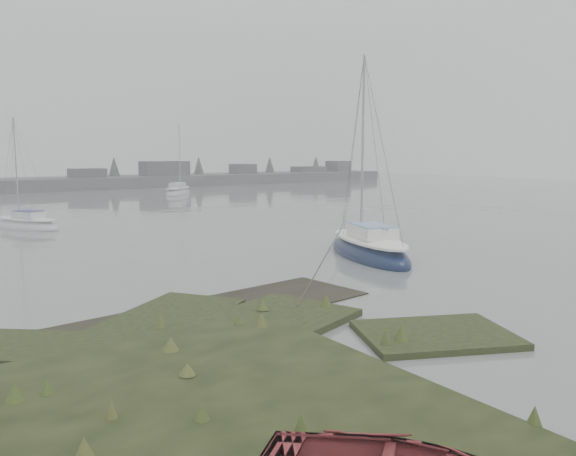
{
  "coord_description": "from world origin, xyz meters",
  "views": [
    {
      "loc": [
        -9.78,
        -8.91,
        4.34
      ],
      "look_at": [
        1.24,
        6.56,
        1.8
      ],
      "focal_mm": 35.0,
      "sensor_mm": 36.0,
      "label": 1
    }
  ],
  "objects": [
    {
      "name": "sailboat_far_b",
      "position": [
        15.23,
        46.31,
        0.25
      ],
      "size": [
        5.33,
        5.55,
        8.18
      ],
      "rotation": [
        0.0,
        0.0,
        -0.74
      ],
      "color": "silver",
      "rests_on": "ground"
    },
    {
      "name": "ground",
      "position": [
        0.0,
        30.0,
        0.0
      ],
      "size": [
        160.0,
        160.0,
        0.0
      ],
      "primitive_type": "plane",
      "color": "slate",
      "rests_on": "ground"
    },
    {
      "name": "sailboat_main",
      "position": [
        6.47,
        8.04,
        0.28
      ],
      "size": [
        4.13,
        6.77,
        9.08
      ],
      "rotation": [
        0.0,
        0.0,
        -0.34
      ],
      "color": "#0C1736",
      "rests_on": "ground"
    },
    {
      "name": "sailboat_white",
      "position": [
        -3.43,
        26.06,
        0.21
      ],
      "size": [
        3.67,
        5.09,
        6.92
      ],
      "rotation": [
        0.0,
        0.0,
        0.47
      ],
      "color": "silver",
      "rests_on": "ground"
    },
    {
      "name": "far_shoreline",
      "position": [
        26.84,
        61.9,
        0.85
      ],
      "size": [
        60.0,
        8.0,
        4.15
      ],
      "color": "#4C4F51",
      "rests_on": "ground"
    }
  ]
}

